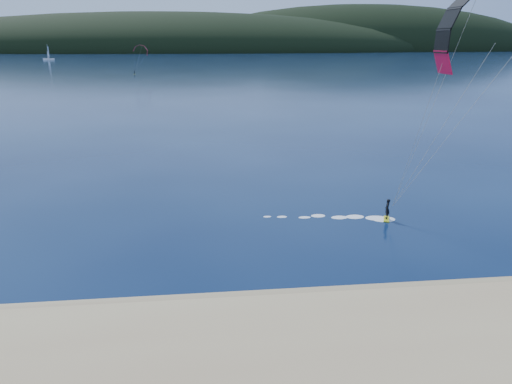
% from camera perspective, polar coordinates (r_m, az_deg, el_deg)
% --- Properties ---
extents(ground, '(1800.00, 1800.00, 0.00)m').
position_cam_1_polar(ground, '(24.73, -2.89, -18.47)').
color(ground, black).
rests_on(ground, ground).
extents(wet_sand, '(220.00, 2.50, 0.10)m').
position_cam_1_polar(wet_sand, '(28.46, -3.46, -13.08)').
color(wet_sand, '#997E59').
rests_on(wet_sand, ground).
extents(headland, '(1200.00, 310.00, 140.00)m').
position_cam_1_polar(headland, '(765.41, -6.41, 16.32)').
color(headland, black).
rests_on(headland, ground).
extents(kitesurfer_near, '(20.60, 6.59, 18.11)m').
position_cam_1_polar(kitesurfer_near, '(39.02, 26.05, 15.02)').
color(kitesurfer_near, '#BAC216').
rests_on(kitesurfer_near, ground).
extents(kitesurfer_far, '(8.05, 7.91, 12.45)m').
position_cam_1_polar(kitesurfer_far, '(225.83, -13.60, 15.83)').
color(kitesurfer_far, '#BAC216').
rests_on(kitesurfer_far, ground).
extents(sailboat, '(8.51, 5.53, 12.22)m').
position_cam_1_polar(sailboat, '(432.84, -23.44, 14.33)').
color(sailboat, white).
rests_on(sailboat, ground).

